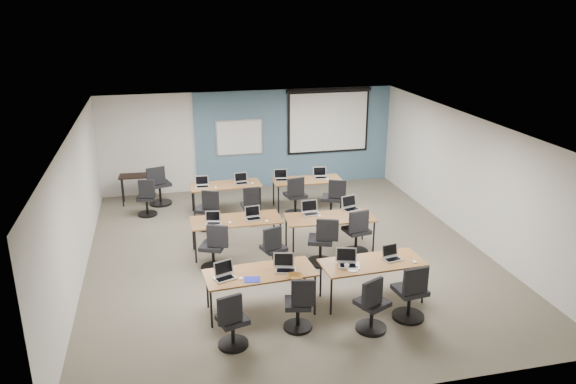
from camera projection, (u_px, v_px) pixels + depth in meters
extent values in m
cube|color=#6B6354|center=(287.00, 254.00, 11.62)|extent=(8.00, 9.00, 0.02)
cube|color=white|center=(287.00, 126.00, 10.74)|extent=(8.00, 9.00, 0.02)
cube|color=beige|center=(250.00, 140.00, 15.32)|extent=(8.00, 0.04, 2.70)
cube|color=beige|center=(369.00, 306.00, 7.04)|extent=(8.00, 0.04, 2.70)
cube|color=beige|center=(76.00, 209.00, 10.32)|extent=(0.04, 9.00, 2.70)
cube|color=beige|center=(468.00, 178.00, 12.04)|extent=(0.04, 9.00, 2.70)
cube|color=#3D5977|center=(295.00, 138.00, 15.57)|extent=(5.50, 0.04, 2.70)
cube|color=silver|center=(239.00, 138.00, 15.16)|extent=(1.28, 0.02, 0.98)
cube|color=white|center=(239.00, 138.00, 15.15)|extent=(1.20, 0.02, 0.90)
cube|color=black|center=(328.00, 121.00, 15.57)|extent=(2.32, 0.03, 1.82)
cube|color=white|center=(328.00, 122.00, 15.57)|extent=(2.20, 0.02, 1.62)
cylinder|color=black|center=(329.00, 90.00, 15.28)|extent=(2.40, 0.10, 0.10)
cube|color=#9B6930|center=(260.00, 273.00, 9.27)|extent=(1.83, 0.76, 0.03)
cylinder|color=black|center=(211.00, 308.00, 8.91)|extent=(0.04, 0.04, 0.70)
cylinder|color=black|center=(315.00, 296.00, 9.28)|extent=(0.04, 0.04, 0.70)
cylinder|color=black|center=(207.00, 289.00, 9.50)|extent=(0.04, 0.04, 0.70)
cylinder|color=black|center=(305.00, 278.00, 9.87)|extent=(0.04, 0.04, 0.70)
cube|color=brown|center=(372.00, 263.00, 9.63)|extent=(1.78, 0.74, 0.03)
cylinder|color=black|center=(331.00, 296.00, 9.28)|extent=(0.04, 0.04, 0.70)
cylinder|color=black|center=(423.00, 285.00, 9.64)|extent=(0.04, 0.04, 0.70)
cylinder|color=black|center=(321.00, 279.00, 9.85)|extent=(0.04, 0.04, 0.70)
cylinder|color=black|center=(408.00, 269.00, 10.21)|extent=(0.04, 0.04, 0.70)
cube|color=olive|center=(236.00, 220.00, 11.48)|extent=(1.85, 0.77, 0.03)
cylinder|color=black|center=(195.00, 247.00, 11.12)|extent=(0.04, 0.04, 0.70)
cylinder|color=black|center=(280.00, 239.00, 11.49)|extent=(0.04, 0.04, 0.70)
cylinder|color=black|center=(193.00, 234.00, 11.71)|extent=(0.04, 0.04, 0.70)
cylinder|color=black|center=(274.00, 227.00, 12.09)|extent=(0.04, 0.04, 0.70)
cube|color=#985D2E|center=(330.00, 218.00, 11.61)|extent=(1.84, 0.77, 0.03)
cylinder|color=black|center=(293.00, 244.00, 11.25)|extent=(0.04, 0.04, 0.70)
cylinder|color=black|center=(374.00, 236.00, 11.62)|extent=(0.04, 0.04, 0.70)
cylinder|color=black|center=(286.00, 232.00, 11.84)|extent=(0.04, 0.04, 0.70)
cylinder|color=black|center=(363.00, 225.00, 12.21)|extent=(0.04, 0.04, 0.70)
cube|color=olive|center=(226.00, 185.00, 13.63)|extent=(1.71, 0.71, 0.03)
cylinder|color=black|center=(194.00, 206.00, 13.30)|extent=(0.04, 0.04, 0.70)
cylinder|color=black|center=(260.00, 201.00, 13.65)|extent=(0.04, 0.04, 0.70)
cylinder|color=black|center=(192.00, 198.00, 13.85)|extent=(0.04, 0.04, 0.70)
cylinder|color=black|center=(256.00, 193.00, 14.19)|extent=(0.04, 0.04, 0.70)
cube|color=#905E25|center=(307.00, 180.00, 14.01)|extent=(1.72, 0.72, 0.03)
cylinder|color=black|center=(278.00, 200.00, 13.68)|extent=(0.04, 0.04, 0.70)
cylinder|color=black|center=(341.00, 195.00, 14.03)|extent=(0.04, 0.04, 0.70)
cylinder|color=black|center=(274.00, 192.00, 14.23)|extent=(0.04, 0.04, 0.70)
cylinder|color=black|center=(334.00, 188.00, 14.58)|extent=(0.04, 0.04, 0.70)
cube|color=#B3B3B3|center=(225.00, 278.00, 9.04)|extent=(0.33, 0.24, 0.02)
cube|color=black|center=(225.00, 278.00, 9.01)|extent=(0.28, 0.14, 0.00)
cube|color=#B3B3B3|center=(224.00, 268.00, 9.11)|extent=(0.33, 0.06, 0.23)
cube|color=black|center=(224.00, 268.00, 9.11)|extent=(0.29, 0.04, 0.19)
ellipsoid|color=white|center=(241.00, 278.00, 9.03)|extent=(0.06, 0.10, 0.03)
cylinder|color=black|center=(233.00, 344.00, 8.55)|extent=(0.47, 0.47, 0.05)
cylinder|color=black|center=(233.00, 334.00, 8.49)|extent=(0.06, 0.06, 0.41)
cube|color=black|center=(232.00, 319.00, 8.41)|extent=(0.41, 0.41, 0.08)
cube|color=black|center=(230.00, 310.00, 8.14)|extent=(0.38, 0.06, 0.44)
cube|color=silver|center=(286.00, 270.00, 9.29)|extent=(0.35, 0.25, 0.02)
cube|color=black|center=(286.00, 270.00, 9.27)|extent=(0.29, 0.15, 0.00)
cube|color=silver|center=(284.00, 260.00, 9.38)|extent=(0.35, 0.06, 0.24)
cube|color=black|center=(284.00, 260.00, 9.37)|extent=(0.31, 0.05, 0.20)
ellipsoid|color=white|center=(298.00, 273.00, 9.20)|extent=(0.07, 0.10, 0.03)
cylinder|color=black|center=(298.00, 327.00, 9.00)|extent=(0.46, 0.46, 0.05)
cylinder|color=black|center=(298.00, 317.00, 8.94)|extent=(0.06, 0.06, 0.41)
cube|color=black|center=(298.00, 304.00, 8.86)|extent=(0.41, 0.41, 0.08)
cube|color=black|center=(303.00, 293.00, 8.61)|extent=(0.37, 0.06, 0.44)
cube|color=silver|center=(349.00, 266.00, 9.47)|extent=(0.36, 0.26, 0.02)
cube|color=black|center=(349.00, 265.00, 9.44)|extent=(0.30, 0.15, 0.00)
cube|color=silver|center=(346.00, 255.00, 9.55)|extent=(0.36, 0.07, 0.25)
cube|color=black|center=(347.00, 255.00, 9.54)|extent=(0.31, 0.05, 0.20)
ellipsoid|color=white|center=(357.00, 266.00, 9.46)|extent=(0.07, 0.11, 0.04)
cylinder|color=black|center=(371.00, 328.00, 8.96)|extent=(0.50, 0.50, 0.05)
cylinder|color=black|center=(371.00, 317.00, 8.90)|extent=(0.06, 0.06, 0.44)
cube|color=black|center=(372.00, 303.00, 8.82)|extent=(0.44, 0.44, 0.08)
cube|color=black|center=(372.00, 293.00, 8.54)|extent=(0.40, 0.06, 0.44)
cube|color=#B8B8BE|center=(392.00, 259.00, 9.69)|extent=(0.31, 0.22, 0.02)
cube|color=black|center=(393.00, 259.00, 9.67)|extent=(0.26, 0.13, 0.00)
cube|color=#B8B8BE|center=(390.00, 250.00, 9.77)|extent=(0.31, 0.06, 0.21)
cube|color=black|center=(390.00, 250.00, 9.76)|extent=(0.27, 0.04, 0.17)
ellipsoid|color=white|center=(415.00, 262.00, 9.60)|extent=(0.08, 0.11, 0.04)
cylinder|color=black|center=(408.00, 316.00, 9.29)|extent=(0.53, 0.53, 0.05)
cylinder|color=black|center=(409.00, 305.00, 9.23)|extent=(0.06, 0.06, 0.47)
cube|color=black|center=(410.00, 290.00, 9.14)|extent=(0.47, 0.47, 0.08)
cube|color=black|center=(416.00, 281.00, 8.84)|extent=(0.43, 0.06, 0.44)
cube|color=silver|center=(214.00, 224.00, 11.24)|extent=(0.30, 0.22, 0.02)
cube|color=black|center=(214.00, 223.00, 11.21)|extent=(0.25, 0.13, 0.00)
cube|color=silver|center=(213.00, 216.00, 11.31)|extent=(0.30, 0.06, 0.21)
cube|color=black|center=(213.00, 216.00, 11.30)|extent=(0.26, 0.04, 0.17)
ellipsoid|color=white|center=(230.00, 223.00, 11.28)|extent=(0.06, 0.10, 0.03)
cylinder|color=black|center=(214.00, 268.00, 10.97)|extent=(0.50, 0.50, 0.05)
cylinder|color=black|center=(213.00, 258.00, 10.91)|extent=(0.06, 0.06, 0.45)
cube|color=black|center=(213.00, 246.00, 10.82)|extent=(0.45, 0.45, 0.08)
cube|color=black|center=(217.00, 236.00, 10.57)|extent=(0.41, 0.06, 0.44)
cube|color=silver|center=(254.00, 219.00, 11.48)|extent=(0.32, 0.23, 0.02)
cube|color=black|center=(254.00, 219.00, 11.46)|extent=(0.27, 0.14, 0.00)
cube|color=silver|center=(252.00, 211.00, 11.56)|extent=(0.32, 0.06, 0.22)
cube|color=black|center=(253.00, 211.00, 11.55)|extent=(0.28, 0.04, 0.18)
ellipsoid|color=white|center=(267.00, 221.00, 11.37)|extent=(0.07, 0.11, 0.04)
cylinder|color=black|center=(274.00, 268.00, 10.95)|extent=(0.47, 0.47, 0.05)
cylinder|color=black|center=(274.00, 260.00, 10.89)|extent=(0.06, 0.06, 0.41)
cube|color=black|center=(274.00, 248.00, 10.81)|extent=(0.41, 0.41, 0.08)
cube|color=black|center=(272.00, 239.00, 10.54)|extent=(0.38, 0.06, 0.44)
cube|color=#A3A4AF|center=(311.00, 214.00, 11.73)|extent=(0.35, 0.26, 0.02)
cube|color=black|center=(311.00, 214.00, 11.71)|extent=(0.30, 0.15, 0.00)
cube|color=#A3A4AF|center=(309.00, 206.00, 11.82)|extent=(0.35, 0.06, 0.24)
cube|color=black|center=(310.00, 206.00, 11.81)|extent=(0.31, 0.05, 0.20)
ellipsoid|color=white|center=(319.00, 216.00, 11.63)|extent=(0.08, 0.11, 0.03)
cylinder|color=black|center=(320.00, 262.00, 11.20)|extent=(0.53, 0.53, 0.05)
cylinder|color=black|center=(320.00, 252.00, 11.14)|extent=(0.06, 0.06, 0.47)
cube|color=black|center=(321.00, 240.00, 11.04)|extent=(0.47, 0.47, 0.08)
cube|color=black|center=(327.00, 230.00, 10.78)|extent=(0.43, 0.06, 0.44)
cube|color=#AAAAB0|center=(351.00, 209.00, 11.99)|extent=(0.36, 0.26, 0.02)
cube|color=black|center=(351.00, 209.00, 11.97)|extent=(0.31, 0.15, 0.00)
cube|color=#AAAAB0|center=(349.00, 201.00, 12.08)|extent=(0.36, 0.07, 0.25)
cube|color=black|center=(349.00, 201.00, 12.07)|extent=(0.32, 0.05, 0.20)
ellipsoid|color=white|center=(362.00, 212.00, 11.86)|extent=(0.06, 0.10, 0.03)
cylinder|color=black|center=(356.00, 252.00, 11.66)|extent=(0.53, 0.53, 0.05)
cylinder|color=black|center=(356.00, 243.00, 11.59)|extent=(0.06, 0.06, 0.47)
cube|color=black|center=(356.00, 230.00, 11.50)|extent=(0.47, 0.47, 0.08)
cube|color=black|center=(359.00, 222.00, 11.21)|extent=(0.43, 0.06, 0.44)
cube|color=silver|center=(203.00, 187.00, 13.44)|extent=(0.32, 0.23, 0.02)
cube|color=black|center=(203.00, 186.00, 13.42)|extent=(0.27, 0.14, 0.00)
cube|color=silver|center=(202.00, 180.00, 13.52)|extent=(0.32, 0.06, 0.22)
cube|color=black|center=(202.00, 180.00, 13.51)|extent=(0.28, 0.04, 0.18)
ellipsoid|color=white|center=(216.00, 188.00, 13.37)|extent=(0.07, 0.10, 0.03)
cylinder|color=black|center=(208.00, 227.00, 12.91)|extent=(0.48, 0.48, 0.05)
cylinder|color=black|center=(207.00, 220.00, 12.85)|extent=(0.06, 0.06, 0.42)
cube|color=black|center=(207.00, 209.00, 12.77)|extent=(0.42, 0.42, 0.08)
cube|color=black|center=(210.00, 200.00, 12.53)|extent=(0.39, 0.06, 0.44)
cube|color=silver|center=(242.00, 183.00, 13.69)|extent=(0.32, 0.23, 0.02)
cube|color=black|center=(242.00, 183.00, 13.67)|extent=(0.27, 0.14, 0.00)
cube|color=silver|center=(241.00, 177.00, 13.76)|extent=(0.32, 0.06, 0.22)
cube|color=black|center=(241.00, 177.00, 13.76)|extent=(0.28, 0.04, 0.18)
ellipsoid|color=white|center=(252.00, 183.00, 13.69)|extent=(0.09, 0.12, 0.04)
cylinder|color=black|center=(251.00, 222.00, 13.21)|extent=(0.46, 0.46, 0.05)
cylinder|color=black|center=(251.00, 215.00, 13.15)|extent=(0.06, 0.06, 0.41)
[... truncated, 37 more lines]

